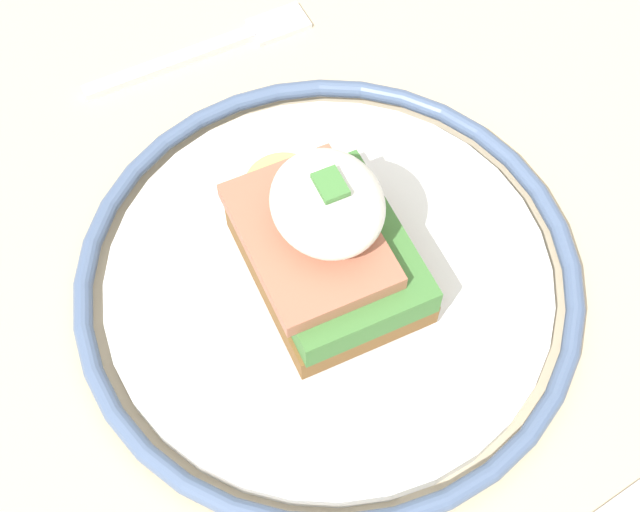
# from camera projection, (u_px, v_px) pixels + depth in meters

# --- Properties ---
(dining_table) EXTENTS (0.99, 0.72, 0.76)m
(dining_table) POSITION_uv_depth(u_px,v_px,m) (349.00, 424.00, 0.56)
(dining_table) COLOR #C6B28E
(dining_table) RESTS_ON ground_plane
(plate) EXTENTS (0.26, 0.26, 0.02)m
(plate) POSITION_uv_depth(u_px,v_px,m) (320.00, 282.00, 0.46)
(plate) COLOR white
(plate) RESTS_ON dining_table
(sandwich) EXTENTS (0.13, 0.07, 0.08)m
(sandwich) POSITION_uv_depth(u_px,v_px,m) (322.00, 242.00, 0.43)
(sandwich) COLOR brown
(sandwich) RESTS_ON plate
(fork) EXTENTS (0.02, 0.15, 0.00)m
(fork) POSITION_uv_depth(u_px,v_px,m) (211.00, 48.00, 0.55)
(fork) COLOR silver
(fork) RESTS_ON dining_table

